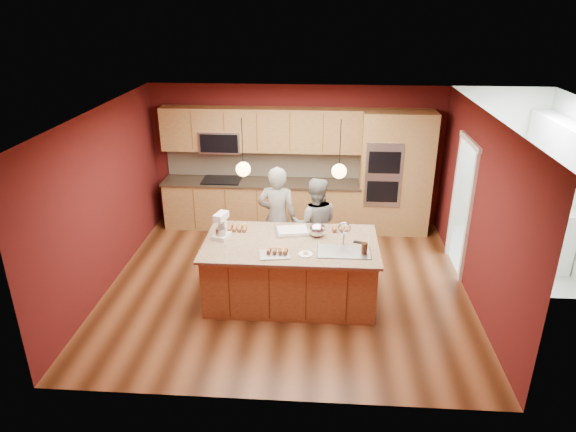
# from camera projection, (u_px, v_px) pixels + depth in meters

# --- Properties ---
(floor) EXTENTS (5.50, 5.50, 0.00)m
(floor) POSITION_uv_depth(u_px,v_px,m) (287.00, 285.00, 8.03)
(floor) COLOR #3F200E
(floor) RESTS_ON ground
(ceiling) EXTENTS (5.50, 5.50, 0.00)m
(ceiling) POSITION_uv_depth(u_px,v_px,m) (287.00, 113.00, 6.97)
(ceiling) COLOR white
(ceiling) RESTS_ON ground
(wall_back) EXTENTS (5.50, 0.00, 5.50)m
(wall_back) POSITION_uv_depth(u_px,v_px,m) (296.00, 156.00, 9.79)
(wall_back) COLOR #4E1212
(wall_back) RESTS_ON ground
(wall_front) EXTENTS (5.50, 0.00, 5.50)m
(wall_front) POSITION_uv_depth(u_px,v_px,m) (270.00, 297.00, 5.20)
(wall_front) COLOR #4E1212
(wall_front) RESTS_ON ground
(wall_left) EXTENTS (0.00, 5.00, 5.00)m
(wall_left) POSITION_uv_depth(u_px,v_px,m) (104.00, 200.00, 7.67)
(wall_left) COLOR #4E1212
(wall_left) RESTS_ON ground
(wall_right) EXTENTS (0.00, 5.00, 5.00)m
(wall_right) POSITION_uv_depth(u_px,v_px,m) (479.00, 210.00, 7.32)
(wall_right) COLOR #4E1212
(wall_right) RESTS_ON ground
(cabinet_run) EXTENTS (3.74, 0.64, 2.30)m
(cabinet_run) POSITION_uv_depth(u_px,v_px,m) (260.00, 178.00, 9.75)
(cabinet_run) COLOR brown
(cabinet_run) RESTS_ON floor
(oven_column) EXTENTS (1.30, 0.62, 2.30)m
(oven_column) POSITION_uv_depth(u_px,v_px,m) (395.00, 173.00, 9.47)
(oven_column) COLOR brown
(oven_column) RESTS_ON floor
(doorway_trim) EXTENTS (0.08, 1.11, 2.20)m
(doorway_trim) POSITION_uv_depth(u_px,v_px,m) (461.00, 208.00, 8.18)
(doorway_trim) COLOR white
(doorway_trim) RESTS_ON wall_right
(laundry_room) EXTENTS (2.60, 2.70, 2.70)m
(laundry_room) POSITION_uv_depth(u_px,v_px,m) (567.00, 149.00, 8.09)
(laundry_room) COLOR beige
(laundry_room) RESTS_ON ground
(pendant_left) EXTENTS (0.20, 0.20, 0.80)m
(pendant_left) POSITION_uv_depth(u_px,v_px,m) (243.00, 169.00, 6.95)
(pendant_left) COLOR black
(pendant_left) RESTS_ON ceiling
(pendant_right) EXTENTS (0.20, 0.20, 0.80)m
(pendant_right) POSITION_uv_depth(u_px,v_px,m) (339.00, 171.00, 6.87)
(pendant_right) COLOR black
(pendant_right) RESTS_ON ceiling
(island) EXTENTS (2.49, 1.40, 1.30)m
(island) POSITION_uv_depth(u_px,v_px,m) (292.00, 270.00, 7.51)
(island) COLOR brown
(island) RESTS_ON floor
(person_left) EXTENTS (0.67, 0.48, 1.74)m
(person_left) POSITION_uv_depth(u_px,v_px,m) (277.00, 218.00, 8.24)
(person_left) COLOR black
(person_left) RESTS_ON floor
(person_right) EXTENTS (0.78, 0.62, 1.57)m
(person_right) POSITION_uv_depth(u_px,v_px,m) (315.00, 224.00, 8.24)
(person_right) COLOR gray
(person_right) RESTS_ON floor
(stand_mixer) EXTENTS (0.27, 0.32, 0.38)m
(stand_mixer) POSITION_uv_depth(u_px,v_px,m) (221.00, 227.00, 7.42)
(stand_mixer) COLOR white
(stand_mixer) RESTS_ON island
(sheet_cake) EXTENTS (0.57, 0.47, 0.05)m
(sheet_cake) POSITION_uv_depth(u_px,v_px,m) (292.00, 231.00, 7.64)
(sheet_cake) COLOR silver
(sheet_cake) RESTS_ON island
(cooling_rack) EXTENTS (0.45, 0.35, 0.02)m
(cooling_rack) POSITION_uv_depth(u_px,v_px,m) (274.00, 255.00, 6.96)
(cooling_rack) COLOR #B6B7BD
(cooling_rack) RESTS_ON island
(mixing_bowl) EXTENTS (0.25, 0.25, 0.21)m
(mixing_bowl) POSITION_uv_depth(u_px,v_px,m) (317.00, 230.00, 7.49)
(mixing_bowl) COLOR silver
(mixing_bowl) RESTS_ON island
(plate) EXTENTS (0.20, 0.20, 0.01)m
(plate) POSITION_uv_depth(u_px,v_px,m) (306.00, 254.00, 6.98)
(plate) COLOR white
(plate) RESTS_ON island
(tumbler) EXTENTS (0.08, 0.08, 0.17)m
(tumbler) POSITION_uv_depth(u_px,v_px,m) (364.00, 249.00, 6.97)
(tumbler) COLOR #331A0E
(tumbler) RESTS_ON island
(phone) EXTENTS (0.14, 0.10, 0.01)m
(phone) POSITION_uv_depth(u_px,v_px,m) (358.00, 242.00, 7.33)
(phone) COLOR black
(phone) RESTS_ON island
(cupcakes_left) EXTENTS (0.30, 0.23, 0.07)m
(cupcakes_left) POSITION_uv_depth(u_px,v_px,m) (237.00, 228.00, 7.72)
(cupcakes_left) COLOR #B7763A
(cupcakes_left) RESTS_ON island
(cupcakes_rack) EXTENTS (0.30, 0.15, 0.07)m
(cupcakes_rack) POSITION_uv_depth(u_px,v_px,m) (277.00, 251.00, 6.98)
(cupcakes_rack) COLOR #B7763A
(cupcakes_rack) RESTS_ON island
(cupcakes_right) EXTENTS (0.26, 0.17, 0.08)m
(cupcakes_right) POSITION_uv_depth(u_px,v_px,m) (340.00, 229.00, 7.67)
(cupcakes_right) COLOR #B7763A
(cupcakes_right) RESTS_ON island
(washer) EXTENTS (0.66, 0.68, 1.03)m
(washer) POSITION_uv_depth(u_px,v_px,m) (548.00, 238.00, 8.39)
(washer) COLOR white
(washer) RESTS_ON floor
(dryer) EXTENTS (0.72, 0.74, 0.98)m
(dryer) POSITION_uv_depth(u_px,v_px,m) (532.00, 225.00, 8.95)
(dryer) COLOR white
(dryer) RESTS_ON floor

